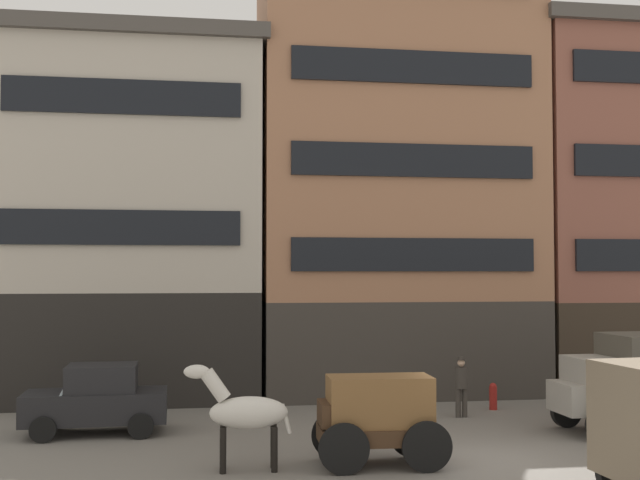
{
  "coord_description": "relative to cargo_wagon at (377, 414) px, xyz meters",
  "views": [
    {
      "loc": [
        -6.26,
        -17.06,
        4.31
      ],
      "look_at": [
        -3.44,
        2.11,
        5.1
      ],
      "focal_mm": 43.52,
      "sensor_mm": 36.0,
      "label": 1
    }
  ],
  "objects": [
    {
      "name": "ground_plane",
      "position": [
        2.47,
        0.09,
        -1.15
      ],
      "size": [
        120.0,
        120.0,
        0.0
      ],
      "primitive_type": "plane",
      "color": "slate"
    },
    {
      "name": "building_far_left",
      "position": [
        -6.39,
        10.62,
        5.08
      ],
      "size": [
        9.26,
        5.91,
        12.37
      ],
      "color": "black",
      "rests_on": "ground_plane"
    },
    {
      "name": "building_center_left",
      "position": [
        3.04,
        10.61,
        7.06
      ],
      "size": [
        10.29,
        5.91,
        16.33
      ],
      "color": "#38332D",
      "rests_on": "ground_plane"
    },
    {
      "name": "building_center_right",
      "position": [
        11.9,
        10.62,
        5.67
      ],
      "size": [
        8.14,
        5.91,
        13.55
      ],
      "color": "#33281E",
      "rests_on": "ground_plane"
    },
    {
      "name": "cargo_wagon",
      "position": [
        0.0,
        0.0,
        0.0
      ],
      "size": [
        2.95,
        1.59,
        1.98
      ],
      "color": "#3D2819",
      "rests_on": "ground_plane"
    },
    {
      "name": "draft_horse",
      "position": [
        -2.95,
        0.0,
        0.12
      ],
      "size": [
        2.35,
        0.66,
        2.3
      ],
      "color": "beige",
      "rests_on": "ground_plane"
    },
    {
      "name": "delivery_truck_far",
      "position": [
        7.79,
        2.5,
        0.28
      ],
      "size": [
        4.39,
        2.2,
        2.62
      ],
      "color": "gray",
      "rests_on": "ground_plane"
    },
    {
      "name": "sedan_dark",
      "position": [
        -6.62,
        4.37,
        -0.23
      ],
      "size": [
        3.76,
        1.98,
        1.83
      ],
      "color": "black",
      "rests_on": "ground_plane"
    },
    {
      "name": "pedestrian_officer",
      "position": [
        3.71,
        5.24,
        -0.17
      ],
      "size": [
        0.4,
        0.4,
        1.79
      ],
      "color": "#38332D",
      "rests_on": "ground_plane"
    },
    {
      "name": "fire_hydrant_curbside",
      "position": [
        5.11,
        6.32,
        -0.72
      ],
      "size": [
        0.24,
        0.24,
        0.83
      ],
      "color": "maroon",
      "rests_on": "ground_plane"
    }
  ]
}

